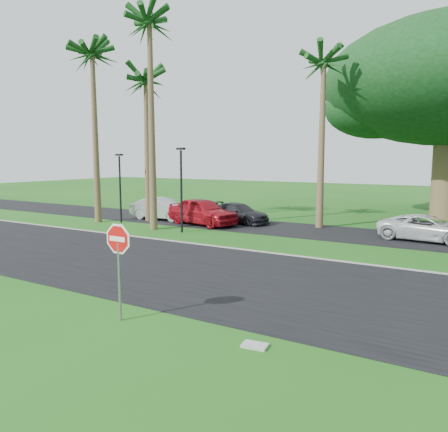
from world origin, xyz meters
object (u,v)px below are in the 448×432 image
object	(u,v)px
car_silver	(162,209)
car_red	(203,212)
stop_sign_near	(119,252)
car_dark	(238,213)
car_minivan	(427,228)

from	to	relation	value
car_silver	car_red	distance (m)	3.52
stop_sign_near	car_silver	world-z (taller)	stop_sign_near
car_red	car_dark	distance (m)	2.34
car_silver	car_red	size ratio (longest dim) A/B	0.90
car_minivan	car_red	bearing A→B (deg)	101.70
car_silver	car_minivan	world-z (taller)	car_silver
stop_sign_near	car_dark	bearing A→B (deg)	108.78
car_red	car_dark	world-z (taller)	car_red
car_dark	car_silver	bearing A→B (deg)	114.14
car_red	car_dark	bearing A→B (deg)	-29.35
car_silver	car_dark	xyz separation A→B (m)	(5.04, 1.32, -0.10)
stop_sign_near	car_red	world-z (taller)	stop_sign_near
car_silver	car_dark	bearing A→B (deg)	-77.86
car_dark	car_minivan	distance (m)	10.95
car_red	stop_sign_near	bearing A→B (deg)	-141.57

